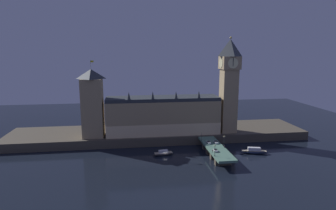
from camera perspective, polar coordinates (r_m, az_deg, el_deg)
ground_plane at (r=180.18m, az=-0.58°, el=-10.26°), size 400.00×400.00×0.00m
embankment at (r=215.93m, az=-1.91°, el=-5.84°), size 220.00×42.00×6.22m
parliament_hall at (r=204.49m, az=-1.04°, el=-2.04°), size 80.92×21.54×31.93m
clock_tower at (r=207.84m, az=12.28°, el=4.39°), size 13.35×13.46×69.05m
victoria_tower at (r=200.18m, az=-15.11°, el=0.36°), size 14.33×14.33×53.03m
bridge at (r=180.70m, az=9.66°, el=-9.03°), size 11.06×46.00×5.88m
car_northbound_lead at (r=186.04m, az=8.25°, el=-7.53°), size 1.85×4.11×1.60m
car_northbound_trail at (r=172.60m, az=9.63°, el=-9.06°), size 2.11×4.34×1.41m
car_southbound_trail at (r=187.43m, az=9.69°, el=-7.45°), size 2.03×4.68×1.52m
pedestrian_near_rail at (r=170.47m, az=9.00°, el=-9.20°), size 0.38×0.38×1.71m
pedestrian_mid_walk at (r=179.32m, az=11.39°, el=-8.30°), size 0.38×0.38×1.58m
street_lamp_near at (r=163.91m, az=9.50°, el=-8.80°), size 1.34×0.60×6.75m
street_lamp_mid at (r=180.28m, az=11.33°, el=-6.97°), size 1.34×0.60×7.22m
street_lamp_far at (r=190.92m, az=6.87°, el=-6.06°), size 1.34×0.60×6.10m
boat_upstream at (r=180.77m, az=-0.95°, el=-9.78°), size 13.35×5.89×3.28m
boat_downstream at (r=191.39m, az=17.07°, el=-8.99°), size 17.86×8.12×4.17m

